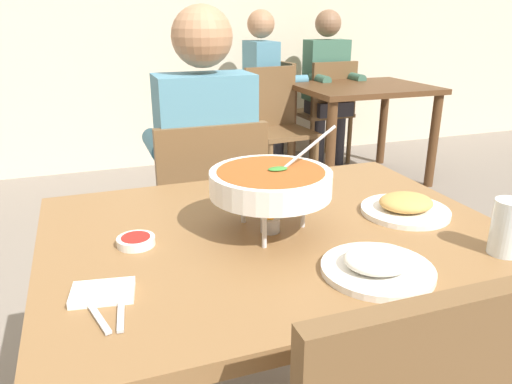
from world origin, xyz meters
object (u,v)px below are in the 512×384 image
object	(u,v)px
curry_bowl	(271,183)
rice_plate	(378,264)
sauce_dish	(136,241)
drink_glass	(507,230)
appetizer_plate	(405,207)
dining_table_far	(362,103)
patron_bg_left	(328,79)
chair_bg_left	(327,107)
chair_bg_middle	(270,109)
patron_bg_middle	(265,82)
dining_table_main	(275,270)
chair_bg_right	(276,121)
diner_main	(204,157)
chair_diner_main	(208,215)

from	to	relation	value
curry_bowl	rice_plate	size ratio (longest dim) A/B	1.39
sauce_dish	drink_glass	xyz separation A→B (m)	(0.79, -0.33, 0.05)
appetizer_plate	sauce_dish	size ratio (longest dim) A/B	2.67
dining_table_far	patron_bg_left	distance (m)	0.54
rice_plate	curry_bowl	bearing A→B (deg)	116.68
curry_bowl	chair_bg_left	world-z (taller)	curry_bowl
chair_bg_middle	patron_bg_middle	bearing A→B (deg)	-140.03
rice_plate	chair_bg_left	xyz separation A→B (m)	(1.48, 3.05, -0.27)
rice_plate	dining_table_far	size ratio (longest dim) A/B	0.24
sauce_dish	drink_glass	distance (m)	0.85
drink_glass	chair_bg_middle	bearing A→B (deg)	78.40
dining_table_main	chair_bg_right	size ratio (longest dim) A/B	1.28
chair_bg_left	appetizer_plate	bearing A→B (deg)	-113.63
curry_bowl	drink_glass	bearing A→B (deg)	-32.51
chair_bg_right	drink_glass	bearing A→B (deg)	-100.90
diner_main	patron_bg_middle	distance (m)	2.27
rice_plate	chair_bg_middle	bearing A→B (deg)	72.80
drink_glass	patron_bg_middle	world-z (taller)	patron_bg_middle
chair_diner_main	appetizer_plate	size ratio (longest dim) A/B	3.75
curry_bowl	patron_bg_middle	distance (m)	2.99
sauce_dish	chair_bg_middle	distance (m)	3.17
dining_table_far	patron_bg_left	bearing A→B (deg)	93.97
curry_bowl	appetizer_plate	world-z (taller)	curry_bowl
chair_bg_middle	chair_diner_main	bearing A→B (deg)	-117.19
dining_table_main	curry_bowl	world-z (taller)	curry_bowl
diner_main	patron_bg_left	size ratio (longest dim) A/B	1.00
curry_bowl	chair_bg_middle	size ratio (longest dim) A/B	0.37
dining_table_main	chair_bg_middle	xyz separation A→B (m)	(1.09, 2.84, -0.13)
sauce_dish	dining_table_far	bearing A→B (deg)	48.44
curry_bowl	chair_diner_main	bearing A→B (deg)	88.59
diner_main	chair_bg_right	xyz separation A→B (m)	(0.95, 1.61, -0.24)
appetizer_plate	patron_bg_left	xyz separation A→B (m)	(1.22, 2.80, -0.03)
curry_bowl	chair_bg_right	world-z (taller)	curry_bowl
chair_diner_main	rice_plate	size ratio (longest dim) A/B	3.75
chair_bg_right	patron_bg_middle	world-z (taller)	patron_bg_middle
chair_diner_main	chair_bg_middle	size ratio (longest dim) A/B	1.00
chair_diner_main	dining_table_main	bearing A→B (deg)	-90.00
chair_bg_left	patron_bg_middle	world-z (taller)	patron_bg_middle
chair_diner_main	chair_bg_middle	world-z (taller)	same
dining_table_main	dining_table_far	xyz separation A→B (m)	(1.63, 2.26, -0.02)
dining_table_far	chair_bg_middle	bearing A→B (deg)	133.10
appetizer_plate	dining_table_far	xyz separation A→B (m)	(1.26, 2.28, -0.16)
chair_diner_main	curry_bowl	distance (m)	0.83
rice_plate	chair_bg_left	bearing A→B (deg)	64.18
chair_bg_left	patron_bg_left	world-z (taller)	patron_bg_left
drink_glass	dining_table_far	size ratio (longest dim) A/B	0.13
drink_glass	patron_bg_middle	size ratio (longest dim) A/B	0.10
chair_bg_left	chair_diner_main	bearing A→B (deg)	-128.00
chair_bg_right	diner_main	bearing A→B (deg)	-120.73
appetizer_plate	dining_table_far	bearing A→B (deg)	61.14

